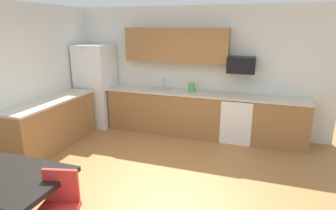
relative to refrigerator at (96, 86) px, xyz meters
The scene contains 16 objects.
ground_plane 3.25m from the refrigerator, 45.52° to the right, with size 12.00×12.00×0.00m, color #9E6B38.
wall_back 2.26m from the refrigerator, 11.16° to the left, with size 5.80×0.10×2.70m, color silver.
cabinet_run_back 1.76m from the refrigerator, ahead, with size 2.51×0.60×0.90m, color olive.
cabinet_run_back_right 4.09m from the refrigerator, ahead, with size 1.04×0.60×0.90m, color olive.
cabinet_run_left 1.51m from the refrigerator, 94.83° to the right, with size 0.60×2.00×0.90m, color olive.
countertop_back 2.18m from the refrigerator, ahead, with size 4.80×0.64×0.04m, color beige.
countertop_left 1.43m from the refrigerator, 94.83° to the right, with size 0.64×2.00×0.04m, color beige.
upper_cabinets_back 2.12m from the refrigerator, ahead, with size 2.20×0.34×0.70m, color olive.
refrigerator is the anchor object (origin of this frame).
oven_range 3.28m from the refrigerator, ahead, with size 0.60×0.60×0.91m.
microwave 3.30m from the refrigerator, ahead, with size 0.54×0.36×0.32m, color black.
sink_basin 1.58m from the refrigerator, ahead, with size 0.48×0.40×0.14m, color #A5A8AD.
sink_faucet 1.60m from the refrigerator, ahead, with size 0.02×0.02×0.24m, color #B2B5BA.
dining_table 3.68m from the refrigerator, 73.73° to the right, with size 1.40×0.90×0.72m.
chair_near_table 3.95m from the refrigerator, 63.59° to the right, with size 0.49×0.49×0.85m.
kettle 2.26m from the refrigerator, ahead, with size 0.14×0.14×0.20m, color #4CA54C.
Camera 1 is at (1.46, -3.32, 2.30)m, focal length 30.00 mm.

